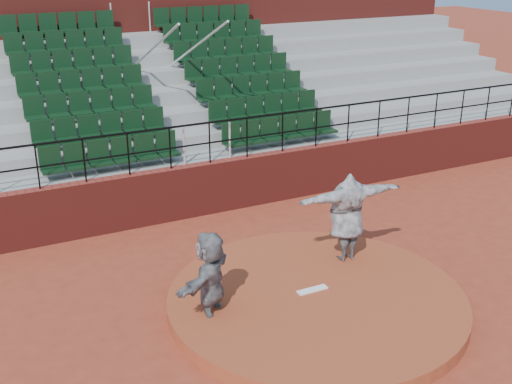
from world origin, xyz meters
TOP-DOWN VIEW (x-y plane):
  - ground at (0.00, 0.00)m, footprint 90.00×90.00m
  - pitchers_mound at (0.00, 0.00)m, footprint 5.50×5.50m
  - pitching_rubber at (0.00, 0.15)m, footprint 0.60×0.15m
  - boundary_wall at (0.00, 5.00)m, footprint 24.00×0.30m
  - wall_railing at (0.00, 5.00)m, footprint 24.04×0.05m
  - seating_deck at (0.00, 8.65)m, footprint 24.00×5.97m
  - press_box_facade at (0.00, 12.60)m, footprint 24.00×3.00m
  - pitcher at (1.27, 0.97)m, footprint 2.31×0.74m
  - fielder at (-1.96, 0.35)m, footprint 1.57×1.48m

SIDE VIEW (x-z plane):
  - ground at x=0.00m, z-range 0.00..0.00m
  - pitchers_mound at x=0.00m, z-range 0.00..0.25m
  - pitching_rubber at x=0.00m, z-range 0.25..0.28m
  - boundary_wall at x=0.00m, z-range 0.00..1.30m
  - fielder at x=-1.96m, z-range 0.00..1.76m
  - pitcher at x=1.27m, z-range 0.25..2.11m
  - seating_deck at x=0.00m, z-range -0.87..3.76m
  - wall_railing at x=0.00m, z-range 1.52..2.54m
  - press_box_facade at x=0.00m, z-range 0.00..7.10m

